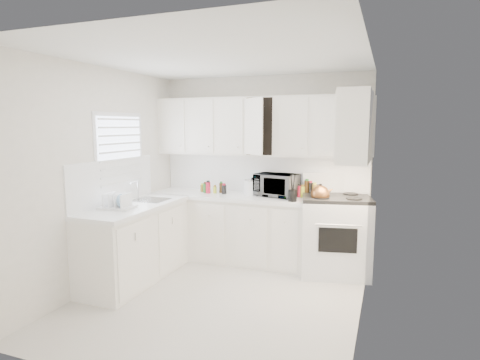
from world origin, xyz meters
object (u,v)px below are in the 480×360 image
at_px(utensil_crock, 293,188).
at_px(dish_rack, 117,200).
at_px(tea_kettle, 320,193).
at_px(stove, 336,224).
at_px(microwave, 277,182).
at_px(rice_cooker, 252,186).

height_order(utensil_crock, dish_rack, utensil_crock).
height_order(tea_kettle, utensil_crock, utensil_crock).
xyz_separation_m(stove, tea_kettle, (-0.18, -0.16, 0.42)).
height_order(microwave, utensil_crock, microwave).
height_order(microwave, dish_rack, microwave).
distance_m(microwave, rice_cooker, 0.36).
bearing_deg(dish_rack, tea_kettle, 21.08).
bearing_deg(microwave, rice_cooker, -168.89).
distance_m(stove, tea_kettle, 0.49).
bearing_deg(tea_kettle, stove, 18.19).
xyz_separation_m(microwave, rice_cooker, (-0.36, 0.01, -0.07)).
relative_size(stove, utensil_crock, 3.65).
relative_size(stove, dish_rack, 3.43).
bearing_deg(utensil_crock, stove, 18.64).
relative_size(tea_kettle, dish_rack, 0.76).
xyz_separation_m(microwave, utensil_crock, (0.29, -0.31, -0.01)).
bearing_deg(microwave, stove, 3.71).
bearing_deg(tea_kettle, dish_rack, -175.03).
bearing_deg(dish_rack, microwave, 36.41).
relative_size(utensil_crock, dish_rack, 0.94).
xyz_separation_m(tea_kettle, microwave, (-0.64, 0.29, 0.06)).
bearing_deg(utensil_crock, microwave, 133.76).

